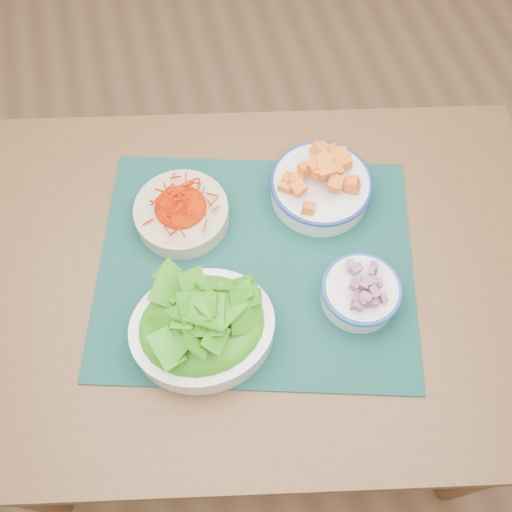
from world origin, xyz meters
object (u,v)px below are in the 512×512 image
(lettuce_bowl, at_px, (202,325))
(onion_bowl, at_px, (361,290))
(table, at_px, (248,293))
(squash_bowl, at_px, (321,183))
(carrot_bowl, at_px, (181,211))
(placemat, at_px, (256,264))

(lettuce_bowl, bearing_deg, onion_bowl, 0.65)
(table, height_order, lettuce_bowl, lettuce_bowl)
(squash_bowl, height_order, onion_bowl, squash_bowl)
(squash_bowl, bearing_deg, carrot_bowl, 177.45)
(placemat, bearing_deg, onion_bowl, -19.04)
(placemat, height_order, lettuce_bowl, lettuce_bowl)
(table, xyz_separation_m, squash_bowl, (0.18, 0.13, 0.15))
(table, xyz_separation_m, carrot_bowl, (-0.10, 0.14, 0.14))
(onion_bowl, bearing_deg, lettuce_bowl, -179.83)
(squash_bowl, distance_m, onion_bowl, 0.24)
(lettuce_bowl, height_order, onion_bowl, lettuce_bowl)
(table, bearing_deg, carrot_bowl, 136.68)
(placemat, relative_size, onion_bowl, 4.03)
(onion_bowl, bearing_deg, squash_bowl, 90.53)
(table, distance_m, placemat, 0.10)
(table, relative_size, lettuce_bowl, 5.20)
(table, height_order, squash_bowl, squash_bowl)
(squash_bowl, relative_size, lettuce_bowl, 1.00)
(placemat, relative_size, carrot_bowl, 2.56)
(carrot_bowl, height_order, lettuce_bowl, lettuce_bowl)
(squash_bowl, distance_m, lettuce_bowl, 0.37)
(table, bearing_deg, lettuce_bowl, -122.69)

